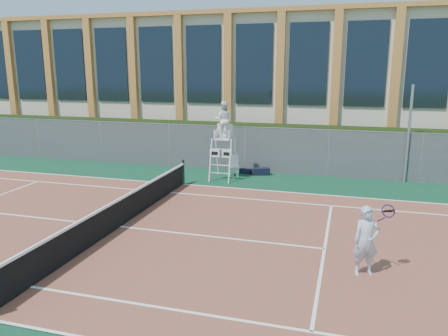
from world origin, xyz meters
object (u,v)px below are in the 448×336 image
(umpire_chair, at_px, (224,122))
(plastic_chair, at_px, (234,163))
(tennis_player, at_px, (366,241))
(steel_pole, at_px, (409,134))

(umpire_chair, height_order, plastic_chair, umpire_chair)
(umpire_chair, bearing_deg, tennis_player, -54.29)
(steel_pole, xyz_separation_m, plastic_chair, (-7.66, -0.96, -1.56))
(plastic_chair, bearing_deg, umpire_chair, -113.21)
(umpire_chair, bearing_deg, steel_pole, 11.72)
(umpire_chair, distance_m, plastic_chair, 2.17)
(plastic_chair, bearing_deg, tennis_player, -57.75)
(umpire_chair, distance_m, tennis_player, 10.44)
(umpire_chair, height_order, tennis_player, umpire_chair)
(plastic_chair, height_order, tennis_player, tennis_player)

